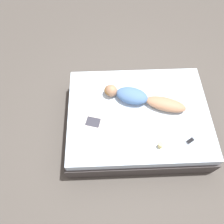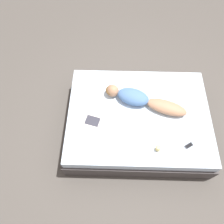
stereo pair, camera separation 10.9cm
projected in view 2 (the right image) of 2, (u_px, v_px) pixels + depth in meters
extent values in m
plane|color=#4C4742|center=(136.00, 127.00, 3.89)|extent=(12.00, 12.00, 0.00)
cube|color=#383333|center=(137.00, 123.00, 3.74)|extent=(1.76, 2.31, 0.34)
cube|color=silver|center=(138.00, 116.00, 3.52)|extent=(1.70, 2.25, 0.17)
ellipsoid|color=#A37556|center=(166.00, 107.00, 3.41)|extent=(0.43, 0.68, 0.15)
ellipsoid|color=#476B9E|center=(133.00, 97.00, 3.48)|extent=(0.44, 0.58, 0.19)
ellipsoid|color=brown|center=(111.00, 90.00, 3.54)|extent=(0.25, 0.24, 0.11)
sphere|color=#A37556|center=(113.00, 91.00, 3.54)|extent=(0.19, 0.19, 0.19)
cube|color=silver|center=(87.00, 135.00, 3.26)|extent=(0.32, 0.36, 0.01)
cube|color=silver|center=(92.00, 121.00, 3.38)|extent=(0.32, 0.36, 0.01)
cube|color=#2D2D38|center=(92.00, 121.00, 3.37)|extent=(0.21, 0.25, 0.00)
cylinder|color=tan|center=(158.00, 148.00, 3.12)|extent=(0.07, 0.07, 0.09)
cylinder|color=black|center=(159.00, 147.00, 3.09)|extent=(0.06, 0.06, 0.01)
torus|color=tan|center=(158.00, 146.00, 3.14)|extent=(0.05, 0.01, 0.05)
cube|color=#333842|center=(189.00, 146.00, 3.18)|extent=(0.12, 0.15, 0.01)
cube|color=black|center=(189.00, 146.00, 3.17)|extent=(0.10, 0.12, 0.00)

